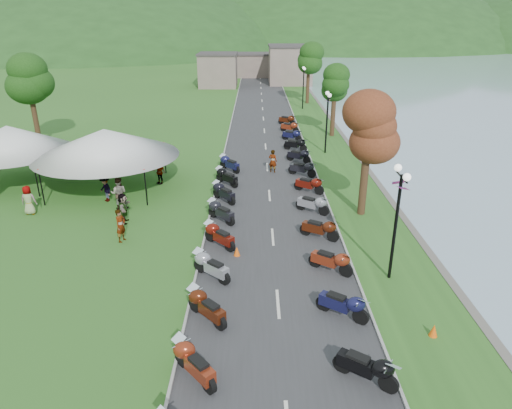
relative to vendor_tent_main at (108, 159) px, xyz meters
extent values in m
cube|color=#38383A|center=(10.67, 10.44, -1.99)|extent=(7.00, 120.00, 0.02)
cube|color=slate|center=(8.67, 55.44, 0.50)|extent=(18.00, 16.00, 5.00)
imported|color=slate|center=(2.92, -7.97, -2.00)|extent=(0.66, 0.76, 1.75)
imported|color=slate|center=(1.65, -3.69, -2.00)|extent=(0.98, 0.58, 1.97)
imported|color=slate|center=(0.46, -2.47, -2.00)|extent=(1.06, 1.04, 1.62)
camera|label=1|loc=(9.77, -28.95, 8.67)|focal=32.00mm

